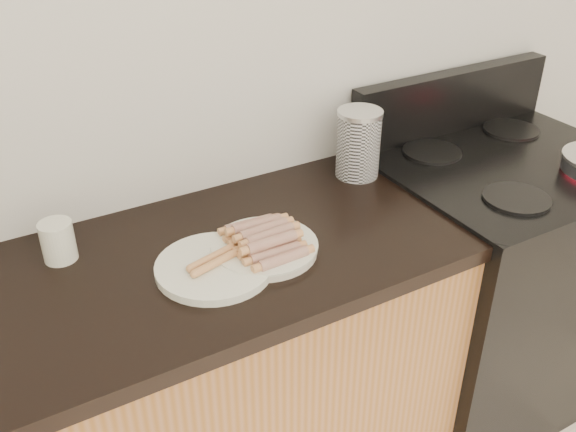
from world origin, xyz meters
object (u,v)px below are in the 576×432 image
stove (489,284)px  canister (358,143)px  mug (58,241)px  side_plate (214,267)px  main_plate (265,249)px

stove → canister: bearing=157.3°
stove → mug: bearing=172.2°
side_plate → canister: bearing=22.4°
stove → side_plate: bearing=-177.4°
canister → mug: canister is taller
main_plate → side_plate: (-0.14, -0.01, 0.00)m
side_plate → mug: (-0.29, 0.22, 0.04)m
mug → canister: bearing=0.5°
canister → mug: (-0.85, -0.01, -0.05)m
side_plate → mug: mug is taller
side_plate → mug: bearing=142.4°
canister → mug: 0.85m
main_plate → side_plate: size_ratio=0.93×
stove → canister: canister is taller
main_plate → mug: 0.48m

